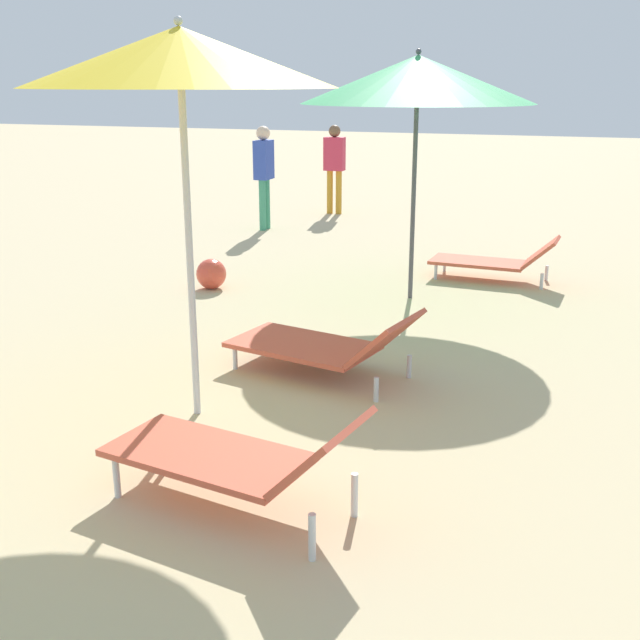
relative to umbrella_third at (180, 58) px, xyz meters
name	(u,v)px	position (x,y,z in m)	size (l,w,h in m)	color
umbrella_third	(180,58)	(0.00, 0.00, 0.00)	(2.06, 2.06, 2.74)	silver
lounger_third_shoreside	(326,344)	(0.62, 1.07, -2.22)	(1.67, 0.98, 0.61)	#D8593F
lounger_third_inland	(239,455)	(0.89, -1.11, -2.15)	(1.59, 0.80, 0.68)	#D8593F
umbrella_farthest	(418,80)	(0.69, 3.67, -0.13)	(2.47, 2.47, 2.66)	#4C4C51
lounger_farthest_shoreside	(496,260)	(1.47, 4.82, -2.23)	(1.52, 0.61, 0.57)	#D8593F
person_walking_near	(334,161)	(-2.06, 8.91, -1.52)	(0.37, 0.24, 1.59)	orange
person_walking_mid	(264,167)	(-2.60, 7.00, -1.48)	(0.22, 0.36, 1.66)	#3F9972
beach_ball	(211,274)	(-1.61, 3.26, -2.31)	(0.35, 0.35, 0.35)	#E54C38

